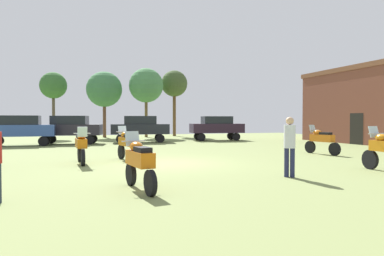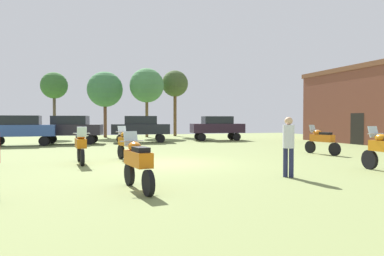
{
  "view_description": "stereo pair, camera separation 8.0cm",
  "coord_description": "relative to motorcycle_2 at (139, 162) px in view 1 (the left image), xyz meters",
  "views": [
    {
      "loc": [
        -3.59,
        -13.34,
        1.77
      ],
      "look_at": [
        2.63,
        4.95,
        1.29
      ],
      "focal_mm": 32.54,
      "sensor_mm": 36.0,
      "label": 1
    },
    {
      "loc": [
        -3.52,
        -13.37,
        1.77
      ],
      "look_at": [
        2.63,
        4.95,
        1.29
      ],
      "focal_mm": 32.54,
      "sensor_mm": 36.0,
      "label": 2
    }
  ],
  "objects": [
    {
      "name": "motorcycle_7",
      "position": [
        0.61,
        6.26,
        0.01
      ],
      "size": [
        0.73,
        2.13,
        1.46
      ],
      "rotation": [
        0.0,
        0.0,
        0.21
      ],
      "color": "black",
      "rests_on": "ground"
    },
    {
      "name": "tree_3",
      "position": [
        8.46,
        26.61,
        4.71
      ],
      "size": [
        2.74,
        2.74,
        6.87
      ],
      "color": "brown",
      "rests_on": "ground"
    },
    {
      "name": "person_2",
      "position": [
        4.63,
        0.45,
        0.36
      ],
      "size": [
        0.48,
        0.48,
        1.82
      ],
      "rotation": [
        0.0,
        0.0,
        2.44
      ],
      "color": "#202448",
      "rests_on": "ground"
    },
    {
      "name": "tree_4",
      "position": [
        1.29,
        26.08,
        3.92
      ],
      "size": [
        3.42,
        3.42,
        6.36
      ],
      "color": "brown",
      "rests_on": "ground"
    },
    {
      "name": "car_1",
      "position": [
        9.71,
        18.17,
        0.46
      ],
      "size": [
        4.5,
        2.34,
        2.0
      ],
      "rotation": [
        0.0,
        0.0,
        1.44
      ],
      "color": "black",
      "rests_on": "ground"
    },
    {
      "name": "motorcycle_6",
      "position": [
        10.21,
        5.84,
        0.01
      ],
      "size": [
        0.69,
        2.13,
        1.47
      ],
      "rotation": [
        0.0,
        0.0,
        0.17
      ],
      "color": "black",
      "rests_on": "ground"
    },
    {
      "name": "tree_6",
      "position": [
        -3.31,
        26.37,
        4.15
      ],
      "size": [
        2.46,
        2.46,
        6.14
      ],
      "color": "#4E4033",
      "rests_on": "ground"
    },
    {
      "name": "motorcycle_4",
      "position": [
        -1.26,
        5.83,
        0.01
      ],
      "size": [
        0.62,
        2.1,
        1.47
      ],
      "rotation": [
        0.0,
        0.0,
        3.21
      ],
      "color": "black",
      "rests_on": "ground"
    },
    {
      "name": "motorcycle_2",
      "position": [
        0.0,
        0.0,
        0.0
      ],
      "size": [
        0.65,
        2.08,
        1.44
      ],
      "rotation": [
        0.0,
        0.0,
        0.15
      ],
      "color": "black",
      "rests_on": "ground"
    },
    {
      "name": "car_3",
      "position": [
        -1.78,
        17.55,
        0.46
      ],
      "size": [
        4.58,
        2.64,
        2.0
      ],
      "rotation": [
        0.0,
        0.0,
        1.36
      ],
      "color": "black",
      "rests_on": "ground"
    },
    {
      "name": "car_4",
      "position": [
        3.25,
        17.75,
        0.46
      ],
      "size": [
        4.52,
        2.42,
        2.0
      ],
      "rotation": [
        0.0,
        0.0,
        1.42
      ],
      "color": "black",
      "rests_on": "ground"
    },
    {
      "name": "tree_1",
      "position": [
        5.21,
        25.27,
        4.34
      ],
      "size": [
        3.36,
        3.36,
        6.75
      ],
      "color": "brown",
      "rests_on": "ground"
    },
    {
      "name": "car_2",
      "position": [
        -4.87,
        16.91,
        0.46
      ],
      "size": [
        4.36,
        1.94,
        2.0
      ],
      "rotation": [
        0.0,
        0.0,
        1.54
      ],
      "color": "black",
      "rests_on": "ground"
    },
    {
      "name": "ground_plane",
      "position": [
        2.07,
        4.84,
        -0.72
      ],
      "size": [
        44.0,
        52.0,
        0.02
      ],
      "color": "olive"
    }
  ]
}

